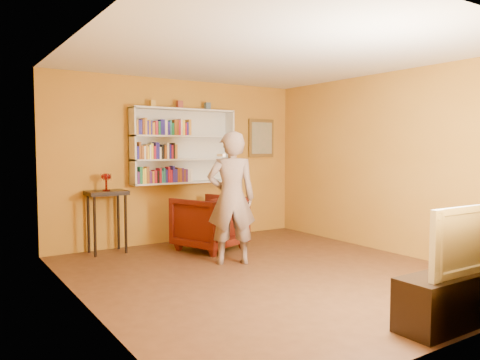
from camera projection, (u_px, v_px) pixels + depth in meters
name	position (u px, v px, depth m)	size (l,w,h in m)	color
room_shell	(269.00, 193.00, 5.79)	(5.30, 5.80, 2.88)	#4A2B17
bookshelf	(182.00, 146.00, 7.76)	(1.80, 0.29, 1.23)	silver
books_row_lower	(164.00, 176.00, 7.49)	(0.95, 0.19, 0.27)	#4E236B
books_row_middle	(156.00, 152.00, 7.40)	(0.68, 0.19, 0.27)	#2A229E
books_row_upper	(163.00, 128.00, 7.43)	(0.93, 0.19, 0.27)	#C78227
ornament_left	(153.00, 104.00, 7.36)	(0.08, 0.08, 0.11)	gold
ornament_centre	(180.00, 105.00, 7.62)	(0.09, 0.09, 0.12)	brown
ornament_right	(207.00, 106.00, 7.90)	(0.09, 0.09, 0.12)	#455B73
framed_painting	(261.00, 138.00, 8.69)	(0.55, 0.05, 0.70)	brown
console_table	(107.00, 202.00, 6.95)	(0.57, 0.44, 0.94)	black
ruby_lustre	(106.00, 178.00, 6.93)	(0.16, 0.16, 0.26)	maroon
armchair	(210.00, 223.00, 7.22)	(0.90, 0.92, 0.84)	#400804
person	(231.00, 198.00, 6.31)	(0.65, 0.43, 1.79)	#786258
game_remote	(221.00, 155.00, 5.90)	(0.04, 0.15, 0.04)	white
tv_cabinet	(456.00, 297.00, 4.19)	(1.31, 0.39, 0.47)	black
television	(458.00, 238.00, 4.15)	(1.05, 0.14, 0.60)	black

